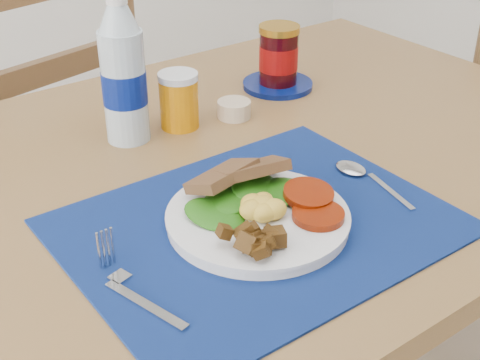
# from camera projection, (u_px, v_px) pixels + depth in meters

# --- Properties ---
(table) EXTENTS (1.40, 0.90, 0.75)m
(table) POSITION_uv_depth(u_px,v_px,m) (222.00, 205.00, 1.11)
(table) COLOR brown
(table) RESTS_ON ground
(chair_far) EXTENTS (0.52, 0.51, 1.18)m
(chair_far) POSITION_uv_depth(u_px,v_px,m) (41.00, 116.00, 1.59)
(chair_far) COLOR #523C1D
(chair_far) RESTS_ON ground
(placemat) EXTENTS (0.51, 0.40, 0.00)m
(placemat) POSITION_uv_depth(u_px,v_px,m) (258.00, 225.00, 0.90)
(placemat) COLOR black
(placemat) RESTS_ON table
(breakfast_plate) EXTENTS (0.24, 0.24, 0.06)m
(breakfast_plate) POSITION_uv_depth(u_px,v_px,m) (257.00, 216.00, 0.89)
(breakfast_plate) COLOR silver
(breakfast_plate) RESTS_ON placemat
(fork) EXTENTS (0.04, 0.18, 0.00)m
(fork) POSITION_uv_depth(u_px,v_px,m) (129.00, 287.00, 0.78)
(fork) COLOR #B2B5BA
(fork) RESTS_ON placemat
(spoon) EXTENTS (0.04, 0.16, 0.00)m
(spoon) POSITION_uv_depth(u_px,v_px,m) (363.00, 177.00, 1.01)
(spoon) COLOR #B2B5BA
(spoon) RESTS_ON placemat
(water_bottle) EXTENTS (0.07, 0.07, 0.25)m
(water_bottle) POSITION_uv_depth(u_px,v_px,m) (124.00, 77.00, 1.08)
(water_bottle) COLOR #ADBFCC
(water_bottle) RESTS_ON table
(juice_glass) EXTENTS (0.07, 0.07, 0.09)m
(juice_glass) POSITION_uv_depth(u_px,v_px,m) (179.00, 102.00, 1.15)
(juice_glass) COLOR orange
(juice_glass) RESTS_ON table
(ramekin) EXTENTS (0.06, 0.06, 0.03)m
(ramekin) POSITION_uv_depth(u_px,v_px,m) (234.00, 109.00, 1.20)
(ramekin) COLOR #C6AE91
(ramekin) RESTS_ON table
(jam_on_saucer) EXTENTS (0.14, 0.14, 0.13)m
(jam_on_saucer) POSITION_uv_depth(u_px,v_px,m) (278.00, 61.00, 1.30)
(jam_on_saucer) COLOR #05145B
(jam_on_saucer) RESTS_ON table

